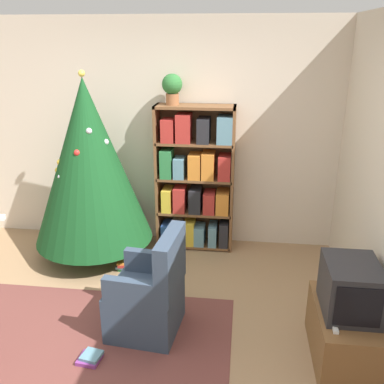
{
  "coord_description": "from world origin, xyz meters",
  "views": [
    {
      "loc": [
        0.88,
        -2.65,
        2.38
      ],
      "look_at": [
        0.44,
        0.96,
        1.05
      ],
      "focal_mm": 40.0,
      "sensor_mm": 36.0,
      "label": 1
    }
  ],
  "objects": [
    {
      "name": "area_rug",
      "position": [
        -0.48,
        -0.02,
        0.0
      ],
      "size": [
        2.66,
        1.75,
        0.01
      ],
      "color": "brown",
      "rests_on": "ground_plane"
    },
    {
      "name": "bookshelf",
      "position": [
        0.37,
        1.95,
        0.82
      ],
      "size": [
        0.89,
        0.31,
        1.68
      ],
      "color": "brown",
      "rests_on": "ground_plane"
    },
    {
      "name": "television",
      "position": [
        1.71,
        0.19,
        0.64
      ],
      "size": [
        0.39,
        0.5,
        0.39
      ],
      "color": "#28282D",
      "rests_on": "tv_stand"
    },
    {
      "name": "armchair",
      "position": [
        0.16,
        0.35,
        0.32
      ],
      "size": [
        0.62,
        0.61,
        0.92
      ],
      "rotation": [
        0.0,
        0.0,
        -1.67
      ],
      "color": "#334256",
      "rests_on": "ground_plane"
    },
    {
      "name": "wall_back",
      "position": [
        0.0,
        2.19,
        1.3
      ],
      "size": [
        8.0,
        0.1,
        2.6
      ],
      "color": "beige",
      "rests_on": "ground_plane"
    },
    {
      "name": "potted_plant",
      "position": [
        0.1,
        1.96,
        1.87
      ],
      "size": [
        0.22,
        0.22,
        0.33
      ],
      "color": "#935B38",
      "rests_on": "bookshelf"
    },
    {
      "name": "christmas_tree",
      "position": [
        -0.74,
        1.58,
        1.11
      ],
      "size": [
        1.29,
        1.29,
        2.07
      ],
      "color": "#4C3323",
      "rests_on": "ground_plane"
    },
    {
      "name": "tv_stand",
      "position": [
        1.71,
        0.19,
        0.22
      ],
      "size": [
        0.45,
        0.79,
        0.44
      ],
      "color": "brown",
      "rests_on": "ground_plane"
    },
    {
      "name": "game_remote",
      "position": [
        1.58,
        -0.05,
        0.45
      ],
      "size": [
        0.04,
        0.12,
        0.02
      ],
      "color": "white",
      "rests_on": "tv_stand"
    },
    {
      "name": "book_pile_by_chair",
      "position": [
        -0.23,
        -0.09,
        0.03
      ],
      "size": [
        0.19,
        0.18,
        0.06
      ],
      "color": "#843889",
      "rests_on": "ground_plane"
    },
    {
      "name": "book_pile_near_tree",
      "position": [
        -0.31,
        1.3,
        0.06
      ],
      "size": [
        0.24,
        0.19,
        0.11
      ],
      "color": "#2D7A42",
      "rests_on": "ground_plane"
    },
    {
      "name": "ground_plane",
      "position": [
        0.0,
        0.0,
        0.0
      ],
      "size": [
        14.0,
        14.0,
        0.0
      ],
      "primitive_type": "plane",
      "color": "#9E7A56"
    }
  ]
}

